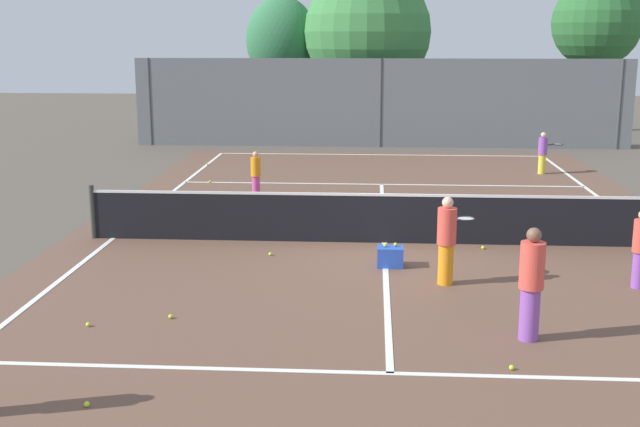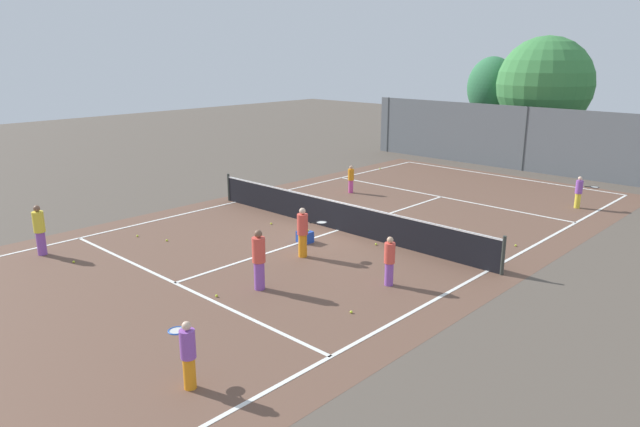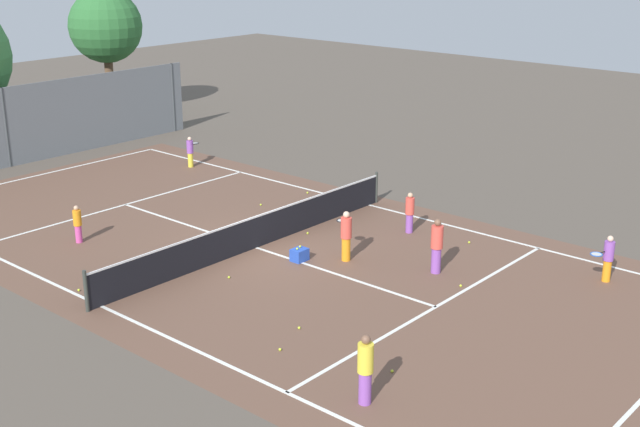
{
  "view_description": "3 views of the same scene",
  "coord_description": "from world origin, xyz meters",
  "px_view_note": "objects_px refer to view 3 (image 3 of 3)",
  "views": [
    {
      "loc": [
        -0.25,
        -15.75,
        4.08
      ],
      "look_at": [
        -1.08,
        -3.17,
        1.29
      ],
      "focal_mm": 45.72,
      "sensor_mm": 36.0,
      "label": 1
    },
    {
      "loc": [
        12.4,
        -14.01,
        5.81
      ],
      "look_at": [
        0.02,
        -0.91,
        0.78
      ],
      "focal_mm": 32.61,
      "sensor_mm": 36.0,
      "label": 2
    },
    {
      "loc": [
        -16.47,
        -16.82,
        8.94
      ],
      "look_at": [
        0.98,
        -1.68,
        1.2
      ],
      "focal_mm": 47.13,
      "sensor_mm": 36.0,
      "label": 3
    }
  ],
  "objects_px": {
    "player_1": "(410,212)",
    "tennis_ball_9": "(461,286)",
    "player_0": "(190,151)",
    "player_6": "(365,369)",
    "player_2": "(608,258)",
    "ball_crate": "(299,255)",
    "tennis_ball_6": "(261,205)",
    "tennis_ball_7": "(308,233)",
    "tennis_ball_1": "(299,328)",
    "tennis_ball_4": "(280,349)",
    "player_5": "(78,224)",
    "tennis_ball_2": "(308,193)",
    "player_3": "(437,245)",
    "tennis_ball_5": "(229,277)",
    "tennis_ball_3": "(79,290)",
    "tennis_ball_0": "(469,242)",
    "player_4": "(346,235)",
    "tennis_ball_10": "(392,371)"
  },
  "relations": [
    {
      "from": "player_3",
      "to": "player_5",
      "type": "relative_size",
      "value": 1.33
    },
    {
      "from": "player_1",
      "to": "tennis_ball_2",
      "type": "relative_size",
      "value": 19.81
    },
    {
      "from": "player_0",
      "to": "player_6",
      "type": "relative_size",
      "value": 0.82
    },
    {
      "from": "player_0",
      "to": "player_1",
      "type": "distance_m",
      "value": 11.19
    },
    {
      "from": "player_5",
      "to": "tennis_ball_2",
      "type": "relative_size",
      "value": 17.84
    },
    {
      "from": "tennis_ball_6",
      "to": "tennis_ball_4",
      "type": "bearing_deg",
      "value": -132.88
    },
    {
      "from": "player_3",
      "to": "tennis_ball_10",
      "type": "xyz_separation_m",
      "value": [
        -5.3,
        -2.4,
        -0.77
      ]
    },
    {
      "from": "tennis_ball_7",
      "to": "tennis_ball_9",
      "type": "distance_m",
      "value": 5.83
    },
    {
      "from": "tennis_ball_3",
      "to": "player_6",
      "type": "bearing_deg",
      "value": -86.4
    },
    {
      "from": "player_2",
      "to": "tennis_ball_1",
      "type": "distance_m",
      "value": 8.72
    },
    {
      "from": "ball_crate",
      "to": "tennis_ball_6",
      "type": "height_order",
      "value": "ball_crate"
    },
    {
      "from": "tennis_ball_5",
      "to": "tennis_ball_3",
      "type": "bearing_deg",
      "value": 143.59
    },
    {
      "from": "tennis_ball_2",
      "to": "tennis_ball_5",
      "type": "xyz_separation_m",
      "value": [
        -7.26,
        -3.61,
        0.0
      ]
    },
    {
      "from": "player_3",
      "to": "tennis_ball_4",
      "type": "height_order",
      "value": "player_3"
    },
    {
      "from": "player_2",
      "to": "player_6",
      "type": "xyz_separation_m",
      "value": [
        -9.15,
        1.09,
        0.09
      ]
    },
    {
      "from": "tennis_ball_4",
      "to": "player_6",
      "type": "bearing_deg",
      "value": -100.04
    },
    {
      "from": "tennis_ball_4",
      "to": "player_2",
      "type": "bearing_deg",
      "value": -24.25
    },
    {
      "from": "player_5",
      "to": "tennis_ball_2",
      "type": "bearing_deg",
      "value": -12.82
    },
    {
      "from": "player_2",
      "to": "player_3",
      "type": "height_order",
      "value": "player_3"
    },
    {
      "from": "player_2",
      "to": "tennis_ball_5",
      "type": "relative_size",
      "value": 19.75
    },
    {
      "from": "tennis_ball_7",
      "to": "player_6",
      "type": "bearing_deg",
      "value": -131.67
    },
    {
      "from": "tennis_ball_9",
      "to": "player_3",
      "type": "bearing_deg",
      "value": 69.65
    },
    {
      "from": "tennis_ball_7",
      "to": "tennis_ball_10",
      "type": "relative_size",
      "value": 1.0
    },
    {
      "from": "player_5",
      "to": "tennis_ball_0",
      "type": "xyz_separation_m",
      "value": [
        7.71,
        -9.01,
        -0.57
      ]
    },
    {
      "from": "tennis_ball_3",
      "to": "tennis_ball_4",
      "type": "height_order",
      "value": "same"
    },
    {
      "from": "player_4",
      "to": "tennis_ball_7",
      "type": "relative_size",
      "value": 22.45
    },
    {
      "from": "tennis_ball_3",
      "to": "tennis_ball_6",
      "type": "distance_m",
      "value": 8.47
    },
    {
      "from": "tennis_ball_1",
      "to": "tennis_ball_7",
      "type": "distance_m",
      "value": 6.62
    },
    {
      "from": "tennis_ball_2",
      "to": "tennis_ball_6",
      "type": "xyz_separation_m",
      "value": [
        -2.11,
        0.28,
        0.0
      ]
    },
    {
      "from": "tennis_ball_4",
      "to": "tennis_ball_7",
      "type": "height_order",
      "value": "same"
    },
    {
      "from": "player_6",
      "to": "tennis_ball_3",
      "type": "height_order",
      "value": "player_6"
    },
    {
      "from": "player_0",
      "to": "player_2",
      "type": "bearing_deg",
      "value": -91.28
    },
    {
      "from": "player_5",
      "to": "tennis_ball_3",
      "type": "bearing_deg",
      "value": -124.03
    },
    {
      "from": "player_2",
      "to": "player_1",
      "type": "bearing_deg",
      "value": 92.5
    },
    {
      "from": "player_6",
      "to": "tennis_ball_9",
      "type": "bearing_deg",
      "value": 14.87
    },
    {
      "from": "player_3",
      "to": "tennis_ball_0",
      "type": "bearing_deg",
      "value": 11.14
    },
    {
      "from": "tennis_ball_0",
      "to": "tennis_ball_7",
      "type": "relative_size",
      "value": 1.0
    },
    {
      "from": "tennis_ball_1",
      "to": "tennis_ball_6",
      "type": "distance_m",
      "value": 9.64
    },
    {
      "from": "player_1",
      "to": "ball_crate",
      "type": "height_order",
      "value": "player_1"
    },
    {
      "from": "tennis_ball_6",
      "to": "tennis_ball_10",
      "type": "distance_m",
      "value": 12.14
    },
    {
      "from": "tennis_ball_6",
      "to": "tennis_ball_7",
      "type": "relative_size",
      "value": 1.0
    },
    {
      "from": "player_0",
      "to": "player_5",
      "type": "relative_size",
      "value": 1.05
    },
    {
      "from": "tennis_ball_0",
      "to": "tennis_ball_9",
      "type": "bearing_deg",
      "value": -152.37
    },
    {
      "from": "player_5",
      "to": "tennis_ball_1",
      "type": "distance_m",
      "value": 9.04
    },
    {
      "from": "player_2",
      "to": "tennis_ball_1",
      "type": "bearing_deg",
      "value": 150.33
    },
    {
      "from": "player_0",
      "to": "tennis_ball_2",
      "type": "xyz_separation_m",
      "value": [
        0.33,
        -5.99,
        -0.61
      ]
    },
    {
      "from": "tennis_ball_2",
      "to": "tennis_ball_5",
      "type": "height_order",
      "value": "same"
    },
    {
      "from": "ball_crate",
      "to": "tennis_ball_7",
      "type": "distance_m",
      "value": 2.24
    },
    {
      "from": "player_1",
      "to": "tennis_ball_9",
      "type": "bearing_deg",
      "value": -126.58
    },
    {
      "from": "player_3",
      "to": "tennis_ball_0",
      "type": "height_order",
      "value": "player_3"
    }
  ]
}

